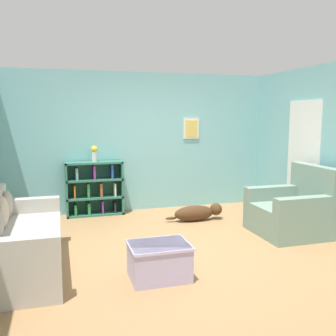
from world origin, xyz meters
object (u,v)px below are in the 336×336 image
at_px(couch, 17,243).
at_px(recliner_chair, 294,211).
at_px(vase, 94,153).
at_px(coffee_table, 159,260).
at_px(dog, 198,213).
at_px(bookshelf, 94,189).

bearing_deg(couch, recliner_chair, 4.63).
xyz_separation_m(couch, vase, (1.11, 2.27, 0.81)).
xyz_separation_m(couch, coffee_table, (1.53, -0.66, -0.12)).
distance_m(couch, recliner_chair, 3.94).
distance_m(dog, vase, 2.12).
height_order(couch, bookshelf, bookshelf).
height_order(coffee_table, vase, vase).
distance_m(bookshelf, recliner_chair, 3.45).
bearing_deg(recliner_chair, coffee_table, -157.84).
bearing_deg(coffee_table, recliner_chair, 22.16).
bearing_deg(bookshelf, couch, -115.70).
xyz_separation_m(couch, bookshelf, (1.10, 2.29, 0.14)).
xyz_separation_m(recliner_chair, vase, (-2.82, 1.95, 0.79)).
relative_size(recliner_chair, coffee_table, 1.57).
bearing_deg(recliner_chair, vase, 145.33).
height_order(bookshelf, coffee_table, bookshelf).
bearing_deg(coffee_table, vase, 98.00).
bearing_deg(couch, bookshelf, 64.30).
height_order(couch, coffee_table, couch).
relative_size(couch, recliner_chair, 1.84).
height_order(recliner_chair, coffee_table, recliner_chair).
distance_m(coffee_table, dog, 2.39).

